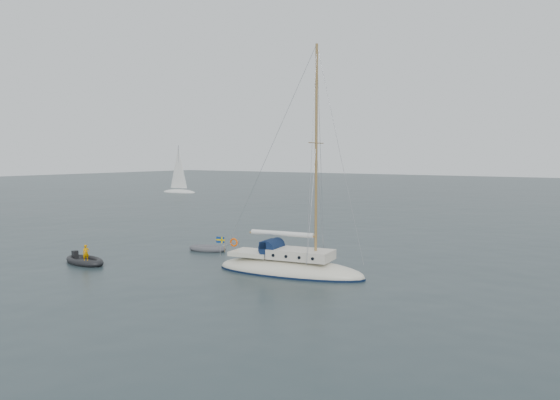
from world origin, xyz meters
The scene contains 5 objects.
ground centered at (0.00, 0.00, 0.00)m, with size 300.00×300.00×0.00m, color black.
sailboat centered at (-0.44, -0.87, 1.02)m, with size 9.43×2.83×13.43m.
dinghy centered at (-9.30, 2.09, 0.17)m, with size 2.77×1.25×0.40m.
rib centered at (-12.71, -5.62, 0.20)m, with size 3.51×1.60×1.24m.
distant_yacht_a centered at (-52.74, 43.82, 3.84)m, with size 6.78×3.61×8.98m.
Camera 1 is at (16.25, -26.84, 6.83)m, focal length 35.00 mm.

